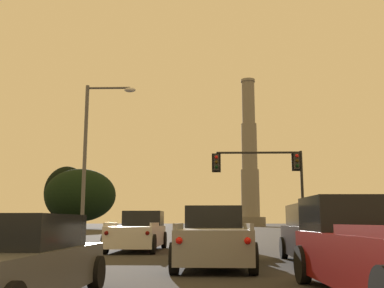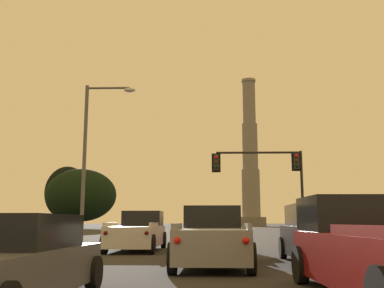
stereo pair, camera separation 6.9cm
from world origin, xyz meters
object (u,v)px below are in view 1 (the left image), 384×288
(traffic_light_overhead_right, at_px, (271,172))
(street_lamp, at_px, (93,147))
(suv_right_lane_second, at_px, (321,235))
(pickup_truck_left_lane_front, at_px, (139,233))
(smokestack, at_px, (250,167))
(pickup_truck_center_lane_second, at_px, (214,238))
(sedan_left_lane_third, at_px, (12,262))
(pickup_truck_center_lane_front, at_px, (211,233))
(pickup_truck_right_lane_third, at_px, (383,251))

(traffic_light_overhead_right, bearing_deg, street_lamp, -154.55)
(suv_right_lane_second, relative_size, pickup_truck_left_lane_front, 0.90)
(smokestack, bearing_deg, pickup_truck_center_lane_second, -96.51)
(sedan_left_lane_third, height_order, smokestack, smokestack)
(pickup_truck_left_lane_front, bearing_deg, traffic_light_overhead_right, 47.77)
(pickup_truck_center_lane_front, relative_size, smokestack, 0.13)
(street_lamp, bearing_deg, sedan_left_lane_third, -79.83)
(suv_right_lane_second, distance_m, traffic_light_overhead_right, 14.75)
(traffic_light_overhead_right, height_order, street_lamp, street_lamp)
(pickup_truck_right_lane_third, distance_m, pickup_truck_center_lane_second, 6.56)
(pickup_truck_center_lane_second, bearing_deg, pickup_truck_right_lane_third, -63.17)
(pickup_truck_right_lane_third, distance_m, pickup_truck_center_lane_front, 13.30)
(pickup_truck_left_lane_front, height_order, street_lamp, street_lamp)
(suv_right_lane_second, distance_m, pickup_truck_center_lane_front, 7.28)
(suv_right_lane_second, height_order, pickup_truck_center_lane_second, suv_right_lane_second)
(pickup_truck_right_lane_third, height_order, pickup_truck_center_lane_front, same)
(traffic_light_overhead_right, xyz_separation_m, smokestack, (8.49, 95.11, 11.82))
(sedan_left_lane_third, distance_m, street_lamp, 17.66)
(suv_right_lane_second, height_order, pickup_truck_center_lane_front, suv_right_lane_second)
(pickup_truck_right_lane_third, height_order, pickup_truck_center_lane_second, same)
(pickup_truck_right_lane_third, bearing_deg, sedan_left_lane_third, -173.06)
(sedan_left_lane_third, bearing_deg, smokestack, 83.81)
(pickup_truck_center_lane_front, xyz_separation_m, smokestack, (12.53, 102.98, 15.50))
(pickup_truck_right_lane_third, height_order, street_lamp, street_lamp)
(pickup_truck_right_lane_third, xyz_separation_m, traffic_light_overhead_right, (1.25, 20.87, 3.68))
(pickup_truck_center_lane_front, xyz_separation_m, street_lamp, (-6.39, 2.90, 4.54))
(suv_right_lane_second, bearing_deg, pickup_truck_center_lane_second, -167.27)
(pickup_truck_right_lane_third, height_order, sedan_left_lane_third, pickup_truck_right_lane_third)
(street_lamp, distance_m, smokestack, 102.44)
(suv_right_lane_second, relative_size, smokestack, 0.12)
(traffic_light_overhead_right, xyz_separation_m, street_lamp, (-10.43, -4.96, 0.86))
(suv_right_lane_second, bearing_deg, pickup_truck_center_lane_front, 120.01)
(pickup_truck_right_lane_third, relative_size, pickup_truck_center_lane_second, 1.00)
(sedan_left_lane_third, height_order, street_lamp, street_lamp)
(sedan_left_lane_third, xyz_separation_m, street_lamp, (-3.01, 16.76, 4.68))
(pickup_truck_center_lane_second, distance_m, smokestack, 111.85)
(pickup_truck_left_lane_front, xyz_separation_m, sedan_left_lane_third, (-0.04, -13.84, -0.14))
(pickup_truck_left_lane_front, height_order, traffic_light_overhead_right, traffic_light_overhead_right)
(suv_right_lane_second, xyz_separation_m, pickup_truck_left_lane_front, (-6.75, 6.41, -0.09))
(pickup_truck_left_lane_front, xyz_separation_m, pickup_truck_right_lane_third, (6.13, -12.98, 0.00))
(suv_right_lane_second, distance_m, pickup_truck_right_lane_third, 6.61)
(street_lamp, bearing_deg, pickup_truck_right_lane_third, -60.01)
(pickup_truck_center_lane_front, distance_m, traffic_light_overhead_right, 9.58)
(traffic_light_overhead_right, bearing_deg, pickup_truck_left_lane_front, -133.10)
(pickup_truck_left_lane_front, distance_m, smokestack, 105.36)
(traffic_light_overhead_right, bearing_deg, smokestack, 84.90)
(pickup_truck_right_lane_third, height_order, traffic_light_overhead_right, traffic_light_overhead_right)
(street_lamp, relative_size, smokestack, 0.21)
(pickup_truck_right_lane_third, distance_m, sedan_left_lane_third, 6.23)
(smokestack, bearing_deg, traffic_light_overhead_right, -95.10)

